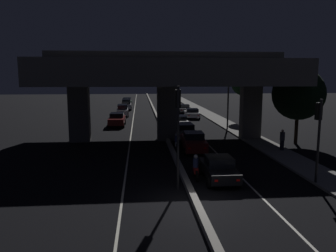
# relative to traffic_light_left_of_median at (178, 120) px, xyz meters

# --- Properties ---
(ground_plane) EXTENTS (200.00, 200.00, 0.00)m
(ground_plane) POSITION_rel_traffic_light_left_of_median_xyz_m (0.57, -2.82, -3.75)
(ground_plane) COLOR black
(lane_line_left_inner) EXTENTS (0.12, 126.00, 0.00)m
(lane_line_left_inner) POSITION_rel_traffic_light_left_of_median_xyz_m (-2.91, 32.18, -3.75)
(lane_line_left_inner) COLOR beige
(lane_line_left_inner) RESTS_ON ground_plane
(lane_line_right_inner) EXTENTS (0.12, 126.00, 0.00)m
(lane_line_right_inner) POSITION_rel_traffic_light_left_of_median_xyz_m (4.05, 32.18, -3.75)
(lane_line_right_inner) COLOR beige
(lane_line_right_inner) RESTS_ON ground_plane
(median_divider) EXTENTS (0.34, 126.00, 0.29)m
(median_divider) POSITION_rel_traffic_light_left_of_median_xyz_m (0.57, 32.18, -3.60)
(median_divider) COLOR gray
(median_divider) RESTS_ON ground_plane
(sidewalk_right) EXTENTS (2.43, 126.00, 0.14)m
(sidewalk_right) POSITION_rel_traffic_light_left_of_median_xyz_m (8.88, 25.18, -3.68)
(sidewalk_right) COLOR gray
(sidewalk_right) RESTS_ON ground_plane
(elevated_overpass) EXTENTS (22.16, 12.72, 8.28)m
(elevated_overpass) POSITION_rel_traffic_light_left_of_median_xyz_m (0.57, 13.66, 2.37)
(elevated_overpass) COLOR #5B5956
(elevated_overpass) RESTS_ON ground_plane
(traffic_light_left_of_median) EXTENTS (0.30, 0.49, 5.52)m
(traffic_light_left_of_median) POSITION_rel_traffic_light_left_of_median_xyz_m (0.00, 0.00, 0.00)
(traffic_light_left_of_median) COLOR black
(traffic_light_left_of_median) RESTS_ON ground_plane
(traffic_light_right_of_median) EXTENTS (0.30, 0.49, 4.79)m
(traffic_light_right_of_median) POSITION_rel_traffic_light_left_of_median_xyz_m (7.76, 0.01, -0.48)
(traffic_light_right_of_median) COLOR black
(traffic_light_right_of_median) RESTS_ON ground_plane
(street_lamp) EXTENTS (2.16, 0.32, 7.05)m
(street_lamp) POSITION_rel_traffic_light_left_of_median_xyz_m (7.70, 19.40, 0.47)
(street_lamp) COLOR #2D2D30
(street_lamp) RESTS_ON ground_plane
(car_black_lead) EXTENTS (1.86, 4.05, 1.45)m
(car_black_lead) POSITION_rel_traffic_light_left_of_median_xyz_m (2.53, 1.12, -3.02)
(car_black_lead) COLOR black
(car_black_lead) RESTS_ON ground_plane
(car_dark_red_second) EXTENTS (1.98, 4.59, 1.57)m
(car_dark_red_second) POSITION_rel_traffic_light_left_of_median_xyz_m (2.33, 8.78, -2.97)
(car_dark_red_second) COLOR #591414
(car_dark_red_second) RESTS_ON ground_plane
(car_silver_third) EXTENTS (2.13, 4.80, 1.49)m
(car_silver_third) POSITION_rel_traffic_light_left_of_median_xyz_m (2.27, 14.29, -2.97)
(car_silver_third) COLOR gray
(car_silver_third) RESTS_ON ground_plane
(car_white_fourth) EXTENTS (2.06, 4.59, 1.42)m
(car_white_fourth) POSITION_rel_traffic_light_left_of_median_xyz_m (2.60, 21.40, -2.99)
(car_white_fourth) COLOR silver
(car_white_fourth) RESTS_ON ground_plane
(car_white_fifth) EXTENTS (2.16, 4.16, 1.43)m
(car_white_fifth) POSITION_rel_traffic_light_left_of_median_xyz_m (5.55, 29.61, -3.01)
(car_white_fifth) COLOR silver
(car_white_fifth) RESTS_ON ground_plane
(car_grey_sixth) EXTENTS (1.99, 3.99, 1.38)m
(car_grey_sixth) POSITION_rel_traffic_light_left_of_median_xyz_m (5.48, 37.04, -3.06)
(car_grey_sixth) COLOR #515459
(car_grey_sixth) RESTS_ON ground_plane
(car_dark_red_lead_oncoming) EXTENTS (2.02, 4.49, 1.60)m
(car_dark_red_lead_oncoming) POSITION_rel_traffic_light_left_of_median_xyz_m (-4.75, 22.95, -2.91)
(car_dark_red_lead_oncoming) COLOR #591414
(car_dark_red_lead_oncoming) RESTS_ON ground_plane
(car_white_second_oncoming) EXTENTS (1.99, 4.66, 1.78)m
(car_white_second_oncoming) POSITION_rel_traffic_light_left_of_median_xyz_m (-4.58, 33.13, -2.82)
(car_white_second_oncoming) COLOR silver
(car_white_second_oncoming) RESTS_ON ground_plane
(car_white_third_oncoming) EXTENTS (1.89, 4.77, 1.96)m
(car_white_third_oncoming) POSITION_rel_traffic_light_left_of_median_xyz_m (-4.33, 42.79, -2.71)
(car_white_third_oncoming) COLOR silver
(car_white_third_oncoming) RESTS_ON ground_plane
(car_dark_green_fourth_oncoming) EXTENTS (2.07, 4.54, 1.58)m
(car_dark_green_fourth_oncoming) POSITION_rel_traffic_light_left_of_median_xyz_m (-4.59, 52.47, -2.92)
(car_dark_green_fourth_oncoming) COLOR black
(car_dark_green_fourth_oncoming) RESTS_ON ground_plane
(motorcycle_red_filtering_near) EXTENTS (0.34, 1.81, 1.46)m
(motorcycle_red_filtering_near) POSITION_rel_traffic_light_left_of_median_xyz_m (1.26, 1.58, -3.13)
(motorcycle_red_filtering_near) COLOR black
(motorcycle_red_filtering_near) RESTS_ON ground_plane
(motorcycle_white_filtering_mid) EXTENTS (0.34, 1.89, 1.41)m
(motorcycle_white_filtering_mid) POSITION_rel_traffic_light_left_of_median_xyz_m (1.00, 9.28, -3.15)
(motorcycle_white_filtering_mid) COLOR black
(motorcycle_white_filtering_mid) RESTS_ON ground_plane
(pedestrian_on_sidewalk) EXTENTS (0.39, 0.39, 1.68)m
(pedestrian_on_sidewalk) POSITION_rel_traffic_light_left_of_median_xyz_m (9.36, 7.88, -2.77)
(pedestrian_on_sidewalk) COLOR black
(pedestrian_on_sidewalk) RESTS_ON sidewalk_right
(roadside_tree_kerbside_near) EXTENTS (4.58, 4.58, 6.74)m
(roadside_tree_kerbside_near) POSITION_rel_traffic_light_left_of_median_xyz_m (11.99, 10.91, 0.70)
(roadside_tree_kerbside_near) COLOR #2D2116
(roadside_tree_kerbside_near) RESTS_ON ground_plane
(roadside_tree_kerbside_mid) EXTENTS (3.49, 3.49, 6.91)m
(roadside_tree_kerbside_mid) POSITION_rel_traffic_light_left_of_median_xyz_m (12.08, 26.38, 1.37)
(roadside_tree_kerbside_mid) COLOR #38281C
(roadside_tree_kerbside_mid) RESTS_ON ground_plane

